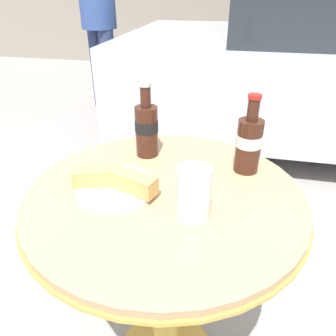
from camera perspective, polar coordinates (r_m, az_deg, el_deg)
bistro_table at (r=0.96m, az=-0.47°, el=-12.45°), size 0.74×0.74×0.74m
cola_bottle_left at (r=0.94m, az=13.90°, el=4.34°), size 0.07×0.07×0.22m
cola_bottle_right at (r=1.00m, az=-3.75°, el=6.97°), size 0.07×0.07×0.23m
drinking_glass at (r=0.74m, az=4.51°, el=-4.69°), size 0.08×0.08×0.12m
lunch_plate_near at (r=0.86m, az=-9.06°, el=-2.67°), size 0.23×0.22×0.06m
pedestrian at (r=3.61m, az=-12.08°, el=24.94°), size 0.35×0.35×1.69m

